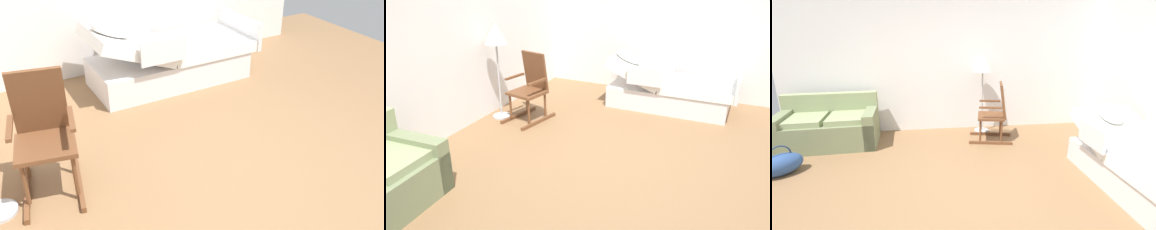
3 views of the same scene
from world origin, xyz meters
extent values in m
plane|color=olive|center=(0.00, 0.00, 0.00)|extent=(7.41, 7.41, 0.00)
cube|color=silver|center=(2.27, -0.12, 0.17)|extent=(0.89, 1.94, 0.35)
cube|color=white|center=(2.27, -0.59, 0.42)|extent=(0.92, 1.16, 0.14)
cube|color=white|center=(2.26, 0.43, 0.59)|extent=(0.92, 0.94, 0.47)
ellipsoid|color=white|center=(2.26, 0.60, 0.80)|extent=(0.34, 0.50, 0.30)
cube|color=silver|center=(1.76, 0.18, 0.63)|extent=(0.04, 0.56, 0.28)
cube|color=silver|center=(2.77, 0.19, 0.63)|extent=(0.04, 0.56, 0.28)
cube|color=silver|center=(2.28, -1.19, 0.53)|extent=(0.95, 0.06, 0.36)
cylinder|color=black|center=(1.90, 0.67, 0.05)|extent=(0.10, 0.10, 0.10)
cylinder|color=black|center=(2.62, 0.68, 0.05)|extent=(0.10, 0.10, 0.10)
cylinder|color=black|center=(1.92, -0.92, 0.05)|extent=(0.10, 0.10, 0.10)
cylinder|color=black|center=(2.64, -0.92, 0.05)|extent=(0.10, 0.10, 0.10)
cube|color=brown|center=(0.82, 1.94, 0.03)|extent=(0.75, 0.19, 0.05)
cube|color=brown|center=(0.74, 1.52, 0.03)|extent=(0.75, 0.19, 0.05)
cylinder|color=brown|center=(0.56, 1.58, 0.25)|extent=(0.04, 0.04, 0.40)
cylinder|color=brown|center=(0.64, 1.95, 0.25)|extent=(0.04, 0.04, 0.40)
cylinder|color=brown|center=(0.92, 1.50, 0.25)|extent=(0.04, 0.04, 0.40)
cylinder|color=brown|center=(1.00, 1.88, 0.25)|extent=(0.04, 0.04, 0.40)
cube|color=brown|center=(0.78, 1.73, 0.45)|extent=(0.54, 0.56, 0.04)
cube|color=brown|center=(0.98, 1.69, 0.75)|extent=(0.20, 0.45, 0.60)
cube|color=brown|center=(0.72, 1.51, 0.67)|extent=(0.39, 0.12, 0.03)
cube|color=brown|center=(0.81, 1.96, 0.67)|extent=(0.39, 0.12, 0.03)
cylinder|color=#B2B5BA|center=(0.70, 2.17, 0.01)|extent=(0.28, 0.28, 0.03)
camera|label=1|loc=(-2.35, 2.13, 2.40)|focal=40.83mm
camera|label=2|loc=(-3.99, -1.37, 2.41)|focal=36.45mm
camera|label=3|loc=(-0.30, -2.96, 1.98)|focal=26.37mm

